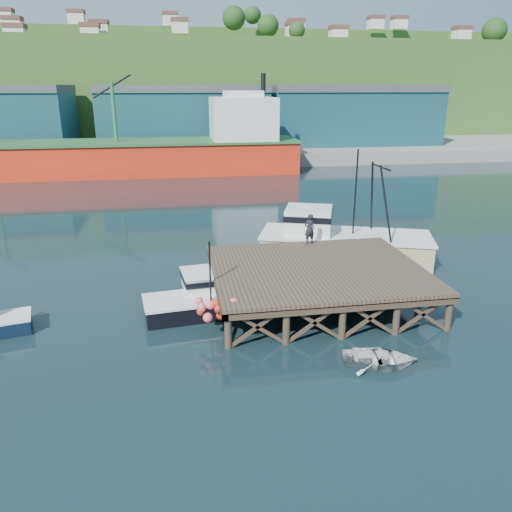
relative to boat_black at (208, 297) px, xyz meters
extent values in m
plane|color=black|center=(0.86, 0.29, -0.80)|extent=(300.00, 300.00, 0.00)
cube|color=brown|center=(6.36, 0.29, 1.20)|extent=(12.00, 10.00, 0.25)
cube|color=#473828|center=(6.36, -4.56, 0.95)|extent=(12.00, 0.30, 0.35)
cylinder|color=#473828|center=(0.66, -4.41, 0.00)|extent=(0.36, 0.36, 2.60)
cylinder|color=#473828|center=(12.06, -4.41, 0.00)|extent=(0.36, 0.36, 2.60)
cylinder|color=#473828|center=(0.66, 4.99, 0.00)|extent=(0.36, 0.36, 2.60)
cylinder|color=#473828|center=(12.06, 4.99, 0.00)|extent=(0.36, 0.36, 2.60)
cube|color=gray|center=(0.86, 70.29, 0.20)|extent=(160.00, 40.00, 2.00)
cube|color=#1A4857|center=(0.86, 65.29, 5.70)|extent=(28.00, 16.00, 9.00)
cube|color=#1A4857|center=(30.86, 65.29, 5.70)|extent=(30.00, 16.00, 9.00)
cube|color=red|center=(-11.14, 48.29, 1.40)|extent=(55.00, 9.50, 4.40)
cube|color=#26592D|center=(-11.14, 48.29, 3.70)|extent=(55.50, 10.00, 0.30)
cube|color=silver|center=(8.86, 48.29, 6.70)|extent=(9.00, 9.00, 6.00)
cube|color=silver|center=(8.86, 48.29, 10.00)|extent=(5.00, 7.00, 1.20)
cylinder|color=black|center=(11.86, 48.29, 11.70)|extent=(0.70, 0.70, 2.50)
cube|color=#2D511E|center=(0.86, 100.29, 10.20)|extent=(220.00, 50.00, 22.00)
cube|color=black|center=(0.04, -0.29, -0.32)|extent=(7.19, 3.38, 0.96)
cube|color=silver|center=(0.04, -0.29, 0.18)|extent=(7.33, 3.44, 0.13)
cube|color=silver|center=(-0.11, 0.95, 0.64)|extent=(2.56, 2.56, 0.96)
cube|color=black|center=(-0.11, 0.95, 0.85)|extent=(2.71, 2.71, 0.32)
cylinder|color=black|center=(0.12, -0.98, 1.86)|extent=(0.10, 0.10, 3.41)
sphere|color=#FF5D5F|center=(-0.20, -3.27, 0.37)|extent=(0.45, 0.45, 0.45)
sphere|color=#FF5D5F|center=(0.76, -3.06, 0.58)|extent=(0.45, 0.45, 0.45)
sphere|color=#B73116|center=(0.34, -3.59, 0.80)|extent=(0.45, 0.45, 0.45)
cube|color=tan|center=(10.35, 6.79, 0.16)|extent=(12.40, 7.70, 1.92)
cube|color=silver|center=(10.35, 6.79, 1.17)|extent=(12.68, 7.97, 0.16)
cube|color=silver|center=(7.69, 6.79, 2.08)|extent=(4.00, 3.87, 1.92)
cube|color=black|center=(7.69, 6.79, 2.50)|extent=(4.14, 4.01, 0.43)
cylinder|color=black|center=(10.88, 6.79, 3.99)|extent=(0.12, 0.12, 6.39)
imported|color=silver|center=(7.24, -7.12, -0.46)|extent=(3.80, 3.13, 0.68)
imported|color=black|center=(7.08, 4.69, 2.34)|extent=(0.83, 0.64, 2.03)
camera|label=1|loc=(-1.55, -25.73, 11.20)|focal=35.00mm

